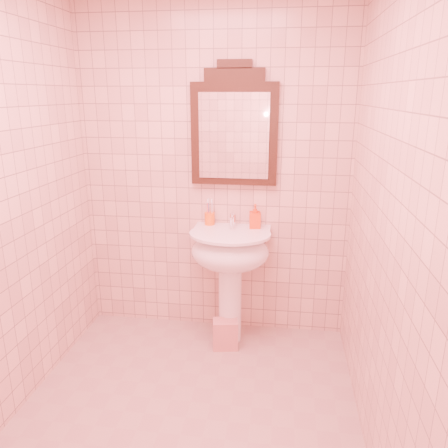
# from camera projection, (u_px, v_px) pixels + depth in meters

# --- Properties ---
(floor) EXTENTS (2.20, 2.20, 0.00)m
(floor) POSITION_uv_depth(u_px,v_px,m) (186.00, 417.00, 2.54)
(floor) COLOR tan
(floor) RESTS_ON ground
(back_wall) EXTENTS (2.00, 0.02, 2.50)m
(back_wall) POSITION_uv_depth(u_px,v_px,m) (214.00, 172.00, 3.22)
(back_wall) COLOR beige
(back_wall) RESTS_ON floor
(pedestal_sink) EXTENTS (0.58, 0.58, 0.86)m
(pedestal_sink) POSITION_uv_depth(u_px,v_px,m) (230.00, 259.00, 3.16)
(pedestal_sink) COLOR white
(pedestal_sink) RESTS_ON floor
(faucet) EXTENTS (0.04, 0.16, 0.11)m
(faucet) POSITION_uv_depth(u_px,v_px,m) (233.00, 219.00, 3.21)
(faucet) COLOR white
(faucet) RESTS_ON pedestal_sink
(mirror) EXTENTS (0.62, 0.06, 0.86)m
(mirror) POSITION_uv_depth(u_px,v_px,m) (234.00, 129.00, 3.09)
(mirror) COLOR black
(mirror) RESTS_ON back_wall
(toothbrush_cup) EXTENTS (0.08, 0.08, 0.17)m
(toothbrush_cup) POSITION_uv_depth(u_px,v_px,m) (210.00, 219.00, 3.27)
(toothbrush_cup) COLOR orange
(toothbrush_cup) RESTS_ON pedestal_sink
(soap_dispenser) EXTENTS (0.09, 0.09, 0.18)m
(soap_dispenser) POSITION_uv_depth(u_px,v_px,m) (255.00, 216.00, 3.18)
(soap_dispenser) COLOR red
(soap_dispenser) RESTS_ON pedestal_sink
(towel) EXTENTS (0.20, 0.15, 0.22)m
(towel) POSITION_uv_depth(u_px,v_px,m) (225.00, 334.00, 3.21)
(towel) COLOR tan
(towel) RESTS_ON floor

